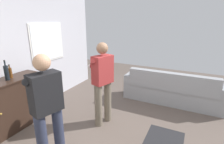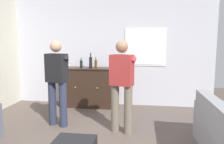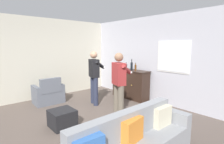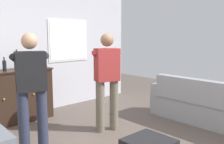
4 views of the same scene
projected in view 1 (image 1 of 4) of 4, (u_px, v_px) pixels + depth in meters
wall_back_with_window at (15, 53)px, 3.70m from camera, size 5.20×0.15×2.80m
couch at (171, 91)px, 4.41m from camera, size 0.57×2.42×0.86m
sideboard_cabinet at (8, 106)px, 3.32m from camera, size 1.42×0.49×1.01m
bottle_wine_green at (10, 73)px, 3.33m from camera, size 0.07×0.07×0.26m
bottle_liquor_amber at (6, 73)px, 3.18m from camera, size 0.08×0.08×0.38m
person_standing_left at (47, 107)px, 2.39m from camera, size 0.54×0.52×1.68m
person_standing_right at (102, 80)px, 3.42m from camera, size 0.53×0.52×1.68m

